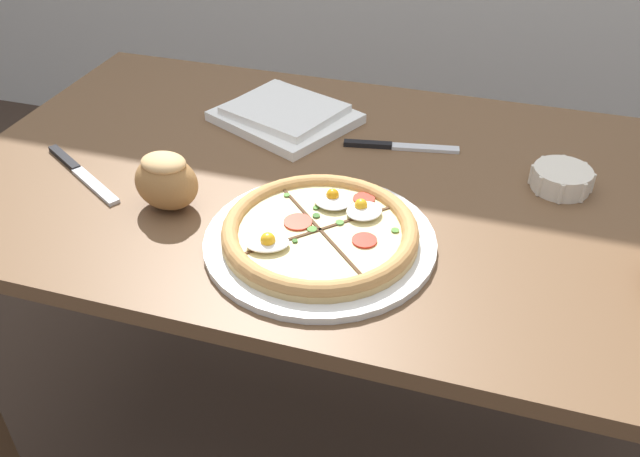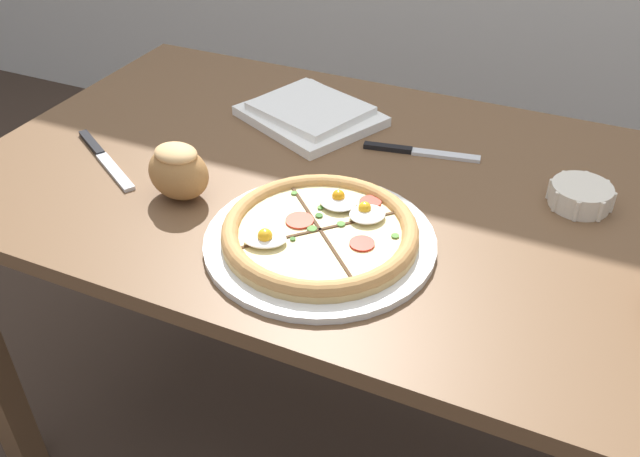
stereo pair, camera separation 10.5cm
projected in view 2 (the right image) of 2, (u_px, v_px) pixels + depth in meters
ground_plane at (338, 438)px, 1.68m from camera, size 12.00×12.00×0.00m
dining_table at (344, 224)px, 1.29m from camera, size 1.38×0.84×0.76m
pizza at (320, 234)px, 1.06m from camera, size 0.37×0.37×0.05m
ramekin_bowl at (581, 195)px, 1.15m from camera, size 0.11×0.11×0.04m
napkin_folded at (310, 113)px, 1.41m from camera, size 0.33×0.31×0.04m
bread_piece_mid at (178, 171)px, 1.15m from camera, size 0.12×0.09×0.10m
knife_main at (104, 158)px, 1.28m from camera, size 0.23×0.15×0.01m
knife_spare at (420, 152)px, 1.30m from camera, size 0.22×0.06×0.01m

